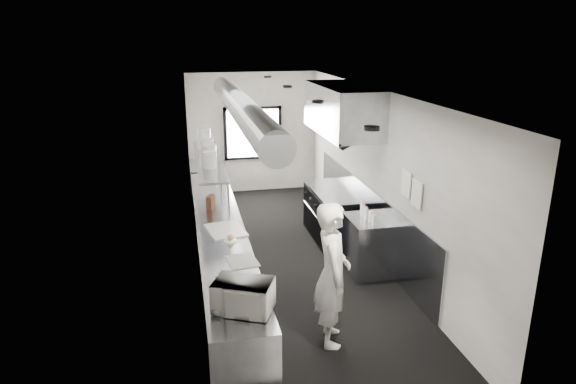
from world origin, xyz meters
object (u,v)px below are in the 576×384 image
small_plate (231,241)px  cutting_board (226,230)px  plate_stack_a (209,160)px  range (336,215)px  far_work_table (207,184)px  deli_tub_b (220,278)px  plate_stack_b (209,154)px  squeeze_bottle_e (362,207)px  bottle_station (369,246)px  squeeze_bottle_b (370,216)px  deli_tub_a (219,286)px  plate_stack_d (204,139)px  microwave (243,296)px  knife_block (211,202)px  prep_counter (221,253)px  exhaust_hood (342,110)px  squeeze_bottle_d (363,210)px  pass_shelf (209,161)px  squeeze_bottle_c (366,213)px  line_cook (332,274)px  squeeze_bottle_a (373,220)px

small_plate → cutting_board: cutting_board is taller
plate_stack_a → range: bearing=8.2°
far_work_table → deli_tub_b: deli_tub_b is taller
plate_stack_b → squeeze_bottle_e: (2.32, -1.07, -0.73)m
range → squeeze_bottle_e: size_ratio=8.10×
bottle_station → squeeze_bottle_b: size_ratio=5.25×
deli_tub_a → squeeze_bottle_e: (2.43, 2.05, 0.05)m
far_work_table → plate_stack_d: size_ratio=3.11×
microwave → knife_block: (-0.12, 3.28, -0.06)m
prep_counter → range: (2.19, 1.20, 0.02)m
prep_counter → deli_tub_b: (-0.14, -1.80, 0.49)m
exhaust_hood → plate_stack_b: (-2.30, -0.06, -0.66)m
deli_tub_b → plate_stack_a: (0.08, 2.67, 0.76)m
range → knife_block: 2.36m
exhaust_hood → bottle_station: exhaust_hood is taller
microwave → squeeze_bottle_d: (2.19, 2.42, -0.08)m
prep_counter → deli_tub_a: (-0.16, -1.98, 0.50)m
pass_shelf → deli_tub_a: bearing=-92.0°
squeeze_bottle_d → exhaust_hood: bearing=89.4°
prep_counter → plate_stack_b: bearing=92.8°
squeeze_bottle_d → deli_tub_a: bearing=-141.1°
small_plate → squeeze_bottle_c: squeeze_bottle_c is taller
deli_tub_b → squeeze_bottle_e: size_ratio=0.63×
deli_tub_a → squeeze_bottle_b: (2.42, 1.67, 0.03)m
range → small_plate: size_ratio=8.36×
knife_block → squeeze_bottle_d: bearing=2.8°
bottle_station → squeeze_bottle_d: (-0.07, 0.15, 0.54)m
range → cutting_board: size_ratio=2.43×
cutting_board → squeeze_bottle_d: bearing=4.7°
range → line_cook: (-1.00, -3.09, 0.43)m
plate_stack_d → squeeze_bottle_c: bearing=-46.8°
cutting_board → plate_stack_d: 2.66m
knife_block → plate_stack_d: bearing=113.1°
far_work_table → plate_stack_a: size_ratio=4.48×
knife_block → plate_stack_b: plate_stack_b is taller
exhaust_hood → small_plate: exhaust_hood is taller
bottle_station → deli_tub_a: bearing=-144.1°
prep_counter → plate_stack_a: (-0.06, 0.87, 1.25)m
prep_counter → squeeze_bottle_d: bearing=-1.3°
microwave → plate_stack_d: plate_stack_d is taller
bottle_station → plate_stack_d: 3.68m
small_plate → plate_stack_d: (-0.18, 2.92, 0.86)m
far_work_table → microwave: microwave is taller
exhaust_hood → squeeze_bottle_b: exhaust_hood is taller
bottle_station → squeeze_bottle_a: squeeze_bottle_a is taller
exhaust_hood → prep_counter: (-2.25, -1.20, -1.94)m
pass_shelf → squeeze_bottle_c: bearing=-36.5°
knife_block → plate_stack_a: plate_stack_a is taller
far_work_table → deli_tub_a: size_ratio=8.41×
plate_stack_b → squeeze_bottle_c: size_ratio=1.72×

